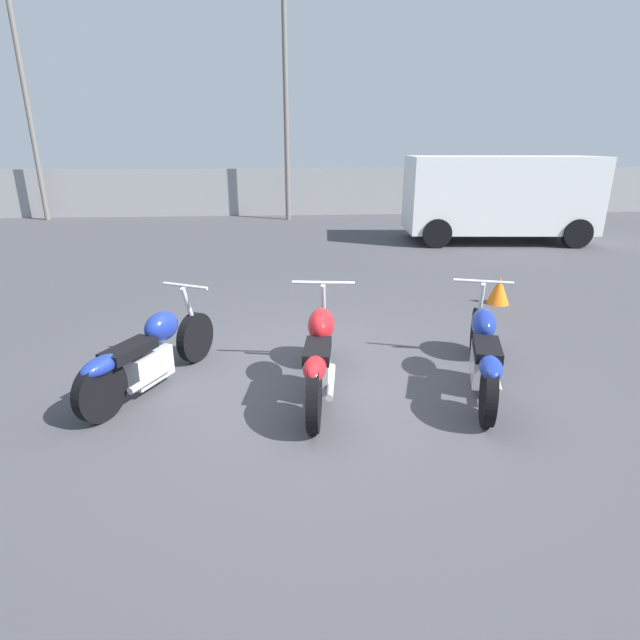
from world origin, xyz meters
TOP-DOWN VIEW (x-y plane):
  - ground_plane at (0.00, 0.00)m, footprint 60.00×60.00m
  - fence_back at (0.00, 13.40)m, footprint 40.00×0.04m
  - light_pole_left at (-8.15, 12.88)m, footprint 0.70×0.35m
  - light_pole_right at (-0.10, 12.32)m, footprint 0.70×0.35m
  - motorcycle_slot_0 at (-1.73, 0.02)m, footprint 1.03×1.83m
  - motorcycle_slot_1 at (-0.03, -0.21)m, footprint 0.67×2.04m
  - motorcycle_slot_2 at (1.63, -0.20)m, footprint 0.90×2.08m
  - parked_van at (5.15, 7.82)m, footprint 4.72×2.31m
  - traffic_cone_near at (3.00, 2.57)m, footprint 0.35×0.35m

SIDE VIEW (x-z plane):
  - ground_plane at x=0.00m, z-range 0.00..0.00m
  - traffic_cone_near at x=3.00m, z-range 0.00..0.43m
  - motorcycle_slot_0 at x=-1.73m, z-range -0.08..0.86m
  - motorcycle_slot_2 at x=1.63m, z-range -0.08..0.87m
  - motorcycle_slot_1 at x=-0.03m, z-range -0.07..0.92m
  - fence_back at x=0.00m, z-range 0.00..1.60m
  - parked_van at x=5.15m, z-range 0.12..2.22m
  - light_pole_left at x=-8.15m, z-range 0.70..9.65m
  - light_pole_right at x=-0.10m, z-range 0.70..9.75m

